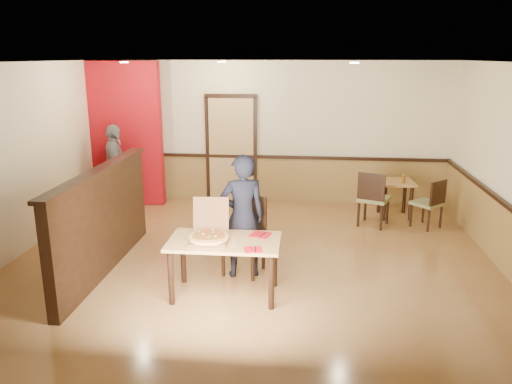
{
  "coord_description": "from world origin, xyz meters",
  "views": [
    {
      "loc": [
        0.75,
        -6.36,
        2.89
      ],
      "look_at": [
        0.07,
        0.0,
        1.13
      ],
      "focal_mm": 35.0,
      "sensor_mm": 36.0,
      "label": 1
    }
  ],
  "objects_px": {
    "side_chair_left": "(373,197)",
    "diner": "(243,216)",
    "passerby": "(115,168)",
    "condiment": "(403,179)",
    "diner_chair": "(246,231)",
    "side_chair_right": "(430,202)",
    "pizza_box": "(209,235)",
    "side_table": "(395,190)",
    "main_table": "(224,248)"
  },
  "relations": [
    {
      "from": "side_chair_left",
      "to": "pizza_box",
      "type": "relative_size",
      "value": 1.77
    },
    {
      "from": "side_chair_right",
      "to": "main_table",
      "type": "bearing_deg",
      "value": -0.06
    },
    {
      "from": "passerby",
      "to": "condiment",
      "type": "height_order",
      "value": "passerby"
    },
    {
      "from": "side_table",
      "to": "passerby",
      "type": "height_order",
      "value": "passerby"
    },
    {
      "from": "side_chair_right",
      "to": "diner",
      "type": "distance_m",
      "value": 3.71
    },
    {
      "from": "diner",
      "to": "condiment",
      "type": "distance_m",
      "value": 3.7
    },
    {
      "from": "condiment",
      "to": "diner_chair",
      "type": "bearing_deg",
      "value": -135.03
    },
    {
      "from": "side_chair_right",
      "to": "passerby",
      "type": "xyz_separation_m",
      "value": [
        -5.73,
        0.46,
        0.35
      ]
    },
    {
      "from": "diner",
      "to": "side_chair_left",
      "type": "bearing_deg",
      "value": -149.03
    },
    {
      "from": "diner_chair",
      "to": "side_table",
      "type": "xyz_separation_m",
      "value": [
        2.43,
        2.68,
        -0.06
      ]
    },
    {
      "from": "diner_chair",
      "to": "pizza_box",
      "type": "height_order",
      "value": "pizza_box"
    },
    {
      "from": "diner_chair",
      "to": "side_chair_right",
      "type": "distance_m",
      "value": 3.59
    },
    {
      "from": "pizza_box",
      "to": "diner",
      "type": "bearing_deg",
      "value": 57.57
    },
    {
      "from": "side_chair_right",
      "to": "condiment",
      "type": "xyz_separation_m",
      "value": [
        -0.39,
        0.45,
        0.28
      ]
    },
    {
      "from": "side_chair_left",
      "to": "diner",
      "type": "distance_m",
      "value": 2.98
    },
    {
      "from": "side_chair_left",
      "to": "passerby",
      "type": "distance_m",
      "value": 4.79
    },
    {
      "from": "diner",
      "to": "side_table",
      "type": "bearing_deg",
      "value": -148.21
    },
    {
      "from": "pizza_box",
      "to": "condiment",
      "type": "distance_m",
      "value": 4.37
    },
    {
      "from": "passerby",
      "to": "pizza_box",
      "type": "bearing_deg",
      "value": -164.76
    },
    {
      "from": "side_table",
      "to": "condiment",
      "type": "xyz_separation_m",
      "value": [
        0.1,
        -0.15,
        0.25
      ]
    },
    {
      "from": "diner",
      "to": "condiment",
      "type": "height_order",
      "value": "diner"
    },
    {
      "from": "side_chair_right",
      "to": "condiment",
      "type": "bearing_deg",
      "value": -91.35
    },
    {
      "from": "side_chair_left",
      "to": "diner",
      "type": "xyz_separation_m",
      "value": [
        -1.97,
        -2.21,
        0.3
      ]
    },
    {
      "from": "main_table",
      "to": "passerby",
      "type": "height_order",
      "value": "passerby"
    },
    {
      "from": "passerby",
      "to": "side_table",
      "type": "bearing_deg",
      "value": -109.96
    },
    {
      "from": "pizza_box",
      "to": "side_table",
      "type": "bearing_deg",
      "value": 46.85
    },
    {
      "from": "side_chair_left",
      "to": "pizza_box",
      "type": "xyz_separation_m",
      "value": [
        -2.3,
        -2.82,
        0.25
      ]
    },
    {
      "from": "main_table",
      "to": "pizza_box",
      "type": "xyz_separation_m",
      "value": [
        -0.18,
        -0.0,
        0.17
      ]
    },
    {
      "from": "side_chair_left",
      "to": "side_chair_right",
      "type": "bearing_deg",
      "value": -156.27
    },
    {
      "from": "side_chair_left",
      "to": "side_chair_right",
      "type": "height_order",
      "value": "side_chair_left"
    },
    {
      "from": "main_table",
      "to": "pizza_box",
      "type": "bearing_deg",
      "value": -179.44
    },
    {
      "from": "diner",
      "to": "pizza_box",
      "type": "relative_size",
      "value": 3.01
    },
    {
      "from": "condiment",
      "to": "side_chair_right",
      "type": "bearing_deg",
      "value": -48.65
    },
    {
      "from": "diner_chair",
      "to": "side_chair_right",
      "type": "bearing_deg",
      "value": 49.71
    },
    {
      "from": "diner_chair",
      "to": "side_chair_right",
      "type": "height_order",
      "value": "diner_chair"
    },
    {
      "from": "main_table",
      "to": "diner_chair",
      "type": "height_order",
      "value": "diner_chair"
    },
    {
      "from": "diner_chair",
      "to": "main_table",
      "type": "bearing_deg",
      "value": -87.73
    },
    {
      "from": "diner_chair",
      "to": "pizza_box",
      "type": "xyz_separation_m",
      "value": [
        -0.35,
        -0.77,
        0.22
      ]
    },
    {
      "from": "side_table",
      "to": "side_chair_right",
      "type": "bearing_deg",
      "value": -50.43
    },
    {
      "from": "side_table",
      "to": "condiment",
      "type": "height_order",
      "value": "condiment"
    },
    {
      "from": "side_chair_left",
      "to": "pizza_box",
      "type": "height_order",
      "value": "pizza_box"
    },
    {
      "from": "side_table",
      "to": "diner",
      "type": "height_order",
      "value": "diner"
    },
    {
      "from": "main_table",
      "to": "passerby",
      "type": "distance_m",
      "value": 4.23
    },
    {
      "from": "side_chair_right",
      "to": "diner_chair",
      "type": "bearing_deg",
      "value": -7.29
    },
    {
      "from": "diner_chair",
      "to": "side_chair_right",
      "type": "xyz_separation_m",
      "value": [
        2.92,
        2.08,
        -0.09
      ]
    },
    {
      "from": "side_chair_left",
      "to": "diner",
      "type": "height_order",
      "value": "diner"
    },
    {
      "from": "diner_chair",
      "to": "side_chair_right",
      "type": "relative_size",
      "value": 1.2
    },
    {
      "from": "side_chair_left",
      "to": "condiment",
      "type": "distance_m",
      "value": 0.77
    },
    {
      "from": "diner_chair",
      "to": "side_table",
      "type": "bearing_deg",
      "value": 62.06
    },
    {
      "from": "passerby",
      "to": "condiment",
      "type": "relative_size",
      "value": 10.34
    }
  ]
}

